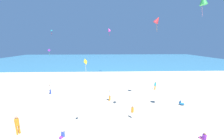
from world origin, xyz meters
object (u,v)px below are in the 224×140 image
person_4 (155,85)px  person_5 (132,111)px  kite_teal (51,30)px  person_1 (204,137)px  kite_magenta (109,30)px  beach_chair_mid_beach (181,103)px  kite_green (203,0)px  kite_purple (49,51)px  kite_red (157,20)px  person_3 (50,88)px  person_0 (63,134)px  person_2 (17,124)px  person_6 (110,94)px  kite_yellow (86,63)px

person_4 → person_5: 10.39m
person_5 → kite_teal: 18.70m
person_1 → person_5: person_5 is taller
person_1 → kite_magenta: bearing=-28.3°
beach_chair_mid_beach → kite_green: size_ratio=0.39×
kite_purple → kite_red: 20.00m
beach_chair_mid_beach → kite_magenta: size_ratio=0.35×
person_3 → person_5: person_3 is taller
person_0 → person_1: 12.10m
person_1 → kite_purple: size_ratio=0.49×
person_0 → kite_green: 17.77m
person_4 → person_0: bearing=94.3°
person_2 → person_6: (8.35, 6.64, -0.08)m
kite_magenta → person_3: bearing=-124.5°
kite_purple → kite_green: bearing=-31.8°
kite_yellow → kite_red: (8.42, 6.87, 4.65)m
kite_magenta → kite_teal: size_ratio=2.16×
kite_yellow → kite_teal: 15.16m
kite_yellow → person_2: bearing=-177.7°
person_5 → person_6: 5.07m
person_5 → kite_yellow: bearing=-139.2°
person_5 → kite_green: size_ratio=0.76×
kite_yellow → kite_teal: size_ratio=1.61×
person_1 → person_2: 16.26m
person_3 → kite_yellow: bearing=77.7°
beach_chair_mid_beach → person_2: 18.51m
beach_chair_mid_beach → person_0: 14.76m
kite_yellow → kite_green: bearing=10.9°
person_0 → person_2: size_ratio=0.37×
person_3 → kite_teal: 9.85m
person_2 → kite_green: size_ratio=0.94×
person_1 → kite_teal: bearing=6.2°
person_1 → person_3: size_ratio=0.40×
person_5 → kite_red: 12.04m
beach_chair_mid_beach → kite_red: 11.46m
kite_purple → kite_red: kite_red is taller
person_5 → kite_green: kite_green is taller
kite_teal → person_6: bearing=-31.5°
person_2 → kite_purple: kite_purple is taller
kite_red → kite_magenta: bearing=110.6°
person_2 → kite_yellow: bearing=34.4°
kite_yellow → kite_purple: 17.49m
person_2 → kite_teal: bearing=129.0°
beach_chair_mid_beach → person_6: 9.64m
person_3 → kite_yellow: size_ratio=1.08×
person_1 → kite_yellow: 11.81m
beach_chair_mid_beach → person_0: person_0 is taller
person_4 → person_6: size_ratio=0.89×
person_0 → person_4: bearing=164.2°
beach_chair_mid_beach → person_4: size_ratio=0.50×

